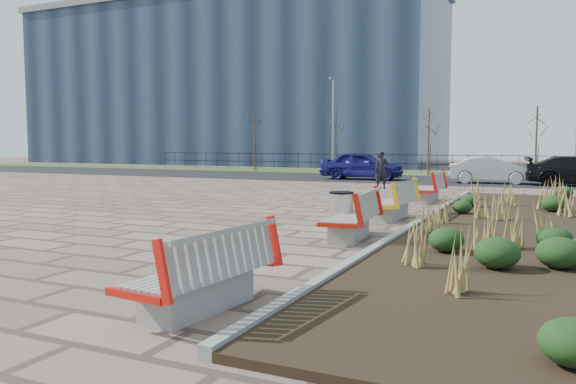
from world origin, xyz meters
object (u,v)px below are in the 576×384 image
at_px(bench_c, 391,200).
at_px(pedestrian, 382,170).
at_px(car_blue, 362,165).
at_px(bench_a, 199,269).
at_px(lamp_west, 333,126).
at_px(car_silver, 491,170).
at_px(litter_bin, 341,213).
at_px(bench_d, 427,187).
at_px(bench_b, 349,215).

distance_m(bench_c, pedestrian, 9.75).
bearing_deg(car_blue, bench_c, -164.87).
bearing_deg(pedestrian, bench_a, -105.35).
distance_m(pedestrian, lamp_west, 12.44).
distance_m(bench_c, car_silver, 14.66).
relative_size(bench_a, car_silver, 0.54).
distance_m(litter_bin, car_silver, 17.36).
xyz_separation_m(bench_d, lamp_west, (-9.00, 15.11, 2.54)).
distance_m(pedestrian, car_blue, 6.08).
xyz_separation_m(bench_d, car_silver, (1.16, 9.83, 0.16)).
xyz_separation_m(bench_d, litter_bin, (-0.41, -7.46, -0.05)).
relative_size(bench_b, litter_bin, 2.36).
bearing_deg(bench_c, lamp_west, 116.44).
distance_m(litter_bin, car_blue, 18.20).
bearing_deg(lamp_west, bench_c, -65.66).
distance_m(bench_a, litter_bin, 6.16).
bearing_deg(litter_bin, bench_a, -86.18).
relative_size(car_blue, lamp_west, 0.74).
xyz_separation_m(bench_c, litter_bin, (-0.41, -2.67, -0.05)).
bearing_deg(bench_a, car_silver, 93.11).
distance_m(bench_b, bench_d, 8.12).
bearing_deg(bench_b, pedestrian, 97.24).
xyz_separation_m(bench_c, pedestrian, (-2.83, 9.33, 0.31)).
xyz_separation_m(bench_a, bench_d, (0.00, 13.61, 0.00)).
distance_m(bench_a, bench_c, 8.82).
height_order(bench_d, car_silver, car_silver).
xyz_separation_m(bench_b, car_blue, (-5.44, 18.15, 0.27)).
bearing_deg(car_silver, lamp_west, 56.78).
xyz_separation_m(pedestrian, car_silver, (3.99, 5.29, -0.15)).
relative_size(bench_b, car_blue, 0.47).
xyz_separation_m(bench_b, lamp_west, (-9.00, 23.22, 2.54)).
bearing_deg(bench_c, car_silver, 87.56).
bearing_deg(lamp_west, pedestrian, -59.74).
xyz_separation_m(bench_b, pedestrian, (-2.83, 12.65, 0.31)).
height_order(bench_c, pedestrian, pedestrian).
bearing_deg(bench_b, bench_a, -95.38).
relative_size(bench_b, bench_d, 1.00).
xyz_separation_m(bench_a, bench_b, (0.00, 5.49, 0.00)).
bearing_deg(litter_bin, bench_d, 86.85).
height_order(bench_c, lamp_west, lamp_west).
bearing_deg(bench_c, car_blue, 112.25).
height_order(pedestrian, car_silver, pedestrian).
bearing_deg(litter_bin, bench_c, 81.25).
relative_size(car_silver, lamp_west, 0.65).
relative_size(bench_a, bench_b, 1.00).
relative_size(pedestrian, lamp_west, 0.27).
relative_size(bench_a, bench_d, 1.00).
xyz_separation_m(pedestrian, lamp_west, (-6.17, 10.57, 2.23)).
xyz_separation_m(bench_b, litter_bin, (-0.41, 0.66, -0.05)).
relative_size(pedestrian, car_silver, 0.42).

